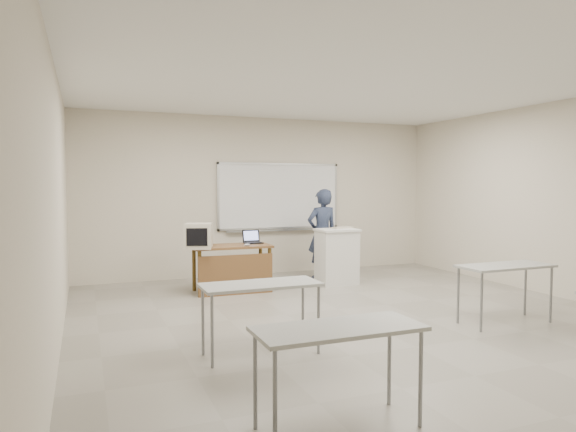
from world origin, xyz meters
name	(u,v)px	position (x,y,z in m)	size (l,w,h in m)	color
floor	(372,326)	(0.00, 0.00, -0.01)	(7.00, 8.00, 0.01)	gray
whiteboard	(279,197)	(0.30, 3.97, 1.48)	(2.48, 0.10, 1.31)	white
student_desks	(445,293)	(0.00, -1.35, 0.67)	(4.40, 2.20, 0.73)	#A4A5A0
instructor_desk	(233,261)	(-1.05, 2.49, 0.51)	(1.25, 0.62, 0.75)	brown
podium	(337,256)	(0.80, 2.50, 0.48)	(0.69, 0.50, 0.96)	silver
crt_monitor	(199,236)	(-1.60, 2.48, 0.94)	(0.41, 0.46, 0.39)	#BFB59F
laptop	(252,240)	(-0.65, 2.75, 0.80)	(0.29, 0.27, 0.22)	black
mouse	(247,245)	(-0.85, 2.40, 0.77)	(0.10, 0.07, 0.04)	#A1A2A9
keyboard	(342,228)	(0.95, 2.58, 0.97)	(0.40, 0.13, 0.02)	#BFB59F
presenter	(322,234)	(0.82, 3.13, 0.82)	(0.60, 0.39, 1.64)	black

